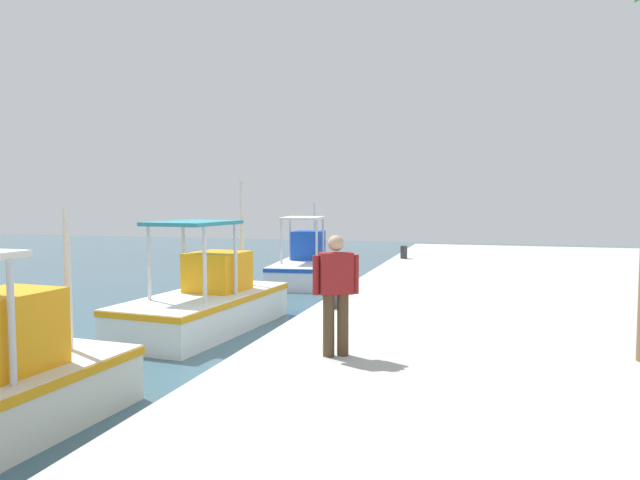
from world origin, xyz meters
name	(u,v)px	position (x,y,z in m)	size (l,w,h in m)	color
quay_pier	(585,352)	(0.00, -5.00, 0.40)	(36.00, 10.00, 0.80)	#B2B2AD
fishing_boat_second	(206,303)	(1.43, 2.73, 0.62)	(4.92, 2.39, 3.42)	white
fishing_boat_third	(306,265)	(9.54, 2.91, 0.60)	(5.15, 2.32, 2.82)	white
fisherman_standing	(336,289)	(-2.79, -1.40, 1.73)	(0.42, 0.59, 1.68)	#4C3823
mooring_bollard_nearest	(332,297)	(0.61, -0.45, 1.02)	(0.23, 0.23, 0.44)	#333338
mooring_bollard_second	(404,252)	(10.78, -0.45, 1.03)	(0.25, 0.25, 0.46)	#333338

